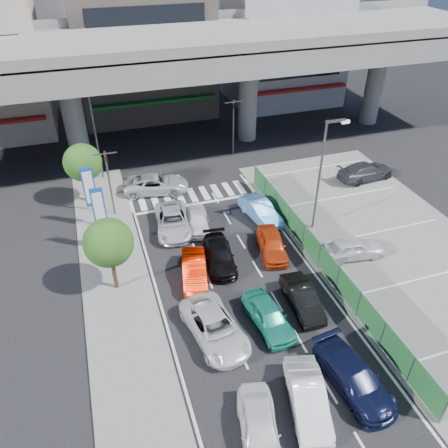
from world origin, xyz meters
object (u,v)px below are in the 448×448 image
object	(u,v)px
signboard_far	(90,189)
sedan_white_mid_left	(215,327)
traffic_cone	(300,232)
kei_truck_front_right	(260,211)
taxi_orange_right	(272,244)
parked_sedan_white	(353,248)
tree_near	(109,243)
street_lamp_left	(96,125)
minivan_navy_back	(354,377)
taxi_orange_left	(194,270)
parked_sedan_dgrey	(365,171)
hatch_white_back_mid	(308,398)
wagon_silver_front_left	(173,221)
traffic_light_left	(107,168)
street_lamp_right	(323,167)
crossing_wagon_silver	(156,184)
hatch_black_mid_right	(302,298)
signboard_near	(99,211)
traffic_light_right	(233,114)
tree_far	(83,163)
sedan_black_mid	(219,255)
taxi_teal_mid	(268,316)
van_white_back_left	(259,428)
sedan_white_front_mid	(198,221)

from	to	relation	value
signboard_far	sedan_white_mid_left	size ratio (longest dim) A/B	0.95
traffic_cone	kei_truck_front_right	bearing A→B (deg)	120.25
taxi_orange_right	parked_sedan_white	bearing A→B (deg)	-11.23
signboard_far	tree_near	world-z (taller)	tree_near
street_lamp_left	minivan_navy_back	bearing A→B (deg)	-69.55
taxi_orange_left	parked_sedan_dgrey	world-z (taller)	parked_sedan_dgrey
hatch_white_back_mid	wagon_silver_front_left	world-z (taller)	hatch_white_back_mid
parked_sedan_white	parked_sedan_dgrey	world-z (taller)	parked_sedan_dgrey
signboard_far	kei_truck_front_right	bearing A→B (deg)	-13.61
traffic_light_left	kei_truck_front_right	size ratio (longest dim) A/B	1.24
street_lamp_right	signboard_far	world-z (taller)	street_lamp_right
crossing_wagon_silver	sedan_white_mid_left	bearing A→B (deg)	-168.09
minivan_navy_back	taxi_orange_right	bearing A→B (deg)	80.88
hatch_black_mid_right	taxi_orange_left	bearing A→B (deg)	144.69
signboard_near	traffic_light_right	bearing A→B (deg)	40.91
street_lamp_left	signboard_far	xyz separation A→B (m)	(-1.27, -7.01, -1.71)
tree_far	sedan_black_mid	distance (m)	12.83
traffic_light_right	hatch_black_mid_right	bearing A→B (deg)	-97.84
crossing_wagon_silver	taxi_teal_mid	bearing A→B (deg)	-157.56
kei_truck_front_right	van_white_back_left	bearing A→B (deg)	-121.36
signboard_far	minivan_navy_back	world-z (taller)	signboard_far
traffic_light_right	street_lamp_left	xyz separation A→B (m)	(-11.83, -1.00, 0.83)
taxi_orange_left	traffic_cone	size ratio (longest dim) A/B	5.82
kei_truck_front_right	tree_near	bearing A→B (deg)	-168.00
signboard_far	taxi_orange_left	bearing A→B (deg)	-55.49
street_lamp_right	kei_truck_front_right	distance (m)	5.70
traffic_light_right	traffic_cone	xyz separation A→B (m)	(0.10, -13.75, -3.53)
wagon_silver_front_left	parked_sedan_dgrey	xyz separation A→B (m)	(16.94, 2.08, 0.10)
street_lamp_right	minivan_navy_back	xyz separation A→B (m)	(-4.48, -12.20, -4.08)
taxi_orange_left	taxi_orange_right	bearing A→B (deg)	20.60
taxi_orange_left	crossing_wagon_silver	xyz separation A→B (m)	(-0.22, 11.00, 0.05)
traffic_light_right	street_lamp_left	world-z (taller)	street_lamp_left
taxi_orange_left	sedan_white_front_mid	distance (m)	5.37
traffic_light_left	street_lamp_right	xyz separation A→B (m)	(13.37, -6.00, 0.83)
parked_sedan_white	traffic_light_left	bearing A→B (deg)	62.24
hatch_white_back_mid	traffic_cone	size ratio (longest dim) A/B	6.04
taxi_orange_right	taxi_teal_mid	bearing A→B (deg)	-103.25
sedan_black_mid	wagon_silver_front_left	xyz separation A→B (m)	(-1.99, 4.57, 0.05)
street_lamp_right	tree_near	xyz separation A→B (m)	(-14.17, -2.00, -1.38)
hatch_black_mid_right	taxi_orange_right	xyz separation A→B (m)	(0.32, 5.02, 0.03)
tree_far	sedan_white_front_mid	world-z (taller)	tree_far
street_lamp_right	taxi_orange_left	distance (m)	10.72
taxi_orange_right	street_lamp_left	bearing A→B (deg)	136.19
minivan_navy_back	traffic_light_left	bearing A→B (deg)	109.09
taxi_teal_mid	crossing_wagon_silver	size ratio (longest dim) A/B	0.79
taxi_orange_left	hatch_white_back_mid	bearing A→B (deg)	-63.81
signboard_far	sedan_black_mid	distance (m)	10.05
traffic_cone	street_lamp_right	bearing A→B (deg)	25.40
sedan_black_mid	traffic_cone	bearing A→B (deg)	15.83
parked_sedan_white	traffic_cone	bearing A→B (deg)	43.95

